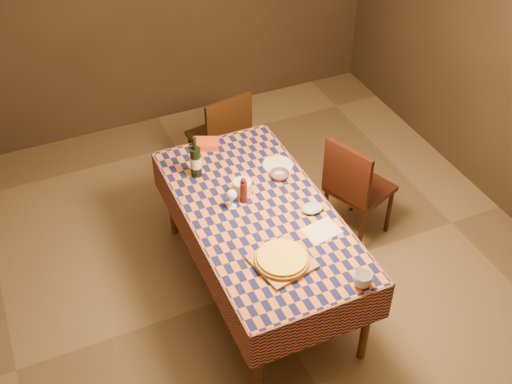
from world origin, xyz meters
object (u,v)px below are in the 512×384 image
(pizza, at_px, (282,259))
(white_plate, at_px, (278,165))
(chair_right, at_px, (354,186))
(bowl, at_px, (280,175))
(dining_table, at_px, (259,220))
(cutting_board, at_px, (282,262))
(chair_far, at_px, (223,135))
(wine_bottle, at_px, (196,161))

(pizza, distance_m, white_plate, 0.97)
(chair_right, bearing_deg, white_plate, 162.69)
(pizza, bearing_deg, bowl, 65.49)
(dining_table, xyz_separation_m, bowl, (0.28, 0.27, 0.10))
(cutting_board, distance_m, white_plate, 0.97)
(chair_far, bearing_deg, pizza, -99.48)
(cutting_board, bearing_deg, chair_right, 36.42)
(pizza, xyz_separation_m, chair_far, (0.29, 1.74, -0.28))
(white_plate, distance_m, chair_far, 0.89)
(pizza, bearing_deg, white_plate, 66.07)
(white_plate, bearing_deg, wine_bottle, 166.29)
(wine_bottle, height_order, white_plate, wine_bottle)
(pizza, distance_m, bowl, 0.83)
(dining_table, distance_m, pizza, 0.50)
(chair_far, bearing_deg, cutting_board, -99.48)
(cutting_board, height_order, chair_far, chair_far)
(chair_far, xyz_separation_m, chair_right, (0.67, -1.03, 0.00))
(chair_far, bearing_deg, wine_bottle, -123.56)
(cutting_board, relative_size, wine_bottle, 1.02)
(wine_bottle, distance_m, chair_right, 1.24)
(wine_bottle, relative_size, chair_right, 0.35)
(bowl, distance_m, wine_bottle, 0.60)
(pizza, relative_size, bowl, 3.11)
(dining_table, distance_m, cutting_board, 0.50)
(cutting_board, bearing_deg, dining_table, 82.40)
(cutting_board, bearing_deg, white_plate, 66.07)
(wine_bottle, bearing_deg, dining_table, -65.26)
(cutting_board, bearing_deg, wine_bottle, 100.09)
(cutting_board, relative_size, bowl, 2.41)
(cutting_board, bearing_deg, chair_far, 80.52)
(cutting_board, height_order, white_plate, cutting_board)
(cutting_board, xyz_separation_m, pizza, (0.00, 0.00, 0.03))
(bowl, relative_size, chair_far, 0.15)
(wine_bottle, height_order, chair_far, wine_bottle)
(wine_bottle, relative_size, chair_far, 0.35)
(white_plate, bearing_deg, cutting_board, -113.93)
(wine_bottle, distance_m, white_plate, 0.60)
(cutting_board, xyz_separation_m, bowl, (0.34, 0.76, 0.01))
(chair_far, bearing_deg, dining_table, -100.21)
(dining_table, relative_size, wine_bottle, 5.68)
(cutting_board, height_order, bowl, bowl)
(dining_table, relative_size, bowl, 13.39)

